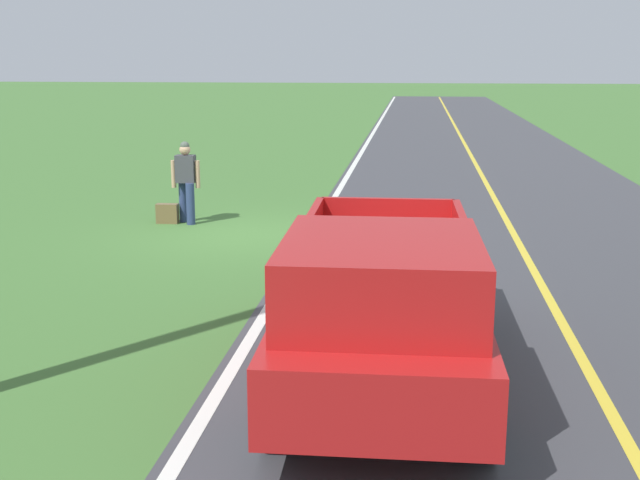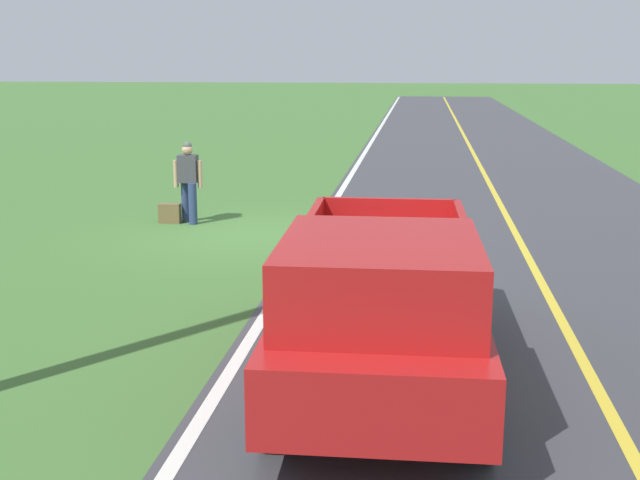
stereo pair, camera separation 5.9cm
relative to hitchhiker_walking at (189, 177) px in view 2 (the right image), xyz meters
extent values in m
plane|color=#427033|center=(-1.45, 1.03, -0.98)|extent=(200.00, 200.00, 0.00)
cube|color=#3D3D42|center=(-6.82, 1.03, -0.98)|extent=(8.39, 120.00, 0.00)
cube|color=silver|center=(-2.81, 1.03, -0.98)|extent=(0.16, 117.60, 0.00)
cube|color=gold|center=(-6.82, 1.03, -0.98)|extent=(0.14, 117.60, 0.00)
cylinder|color=navy|center=(-0.11, 0.15, -0.54)|extent=(0.18, 0.18, 0.88)
cylinder|color=navy|center=(0.11, -0.09, -0.54)|extent=(0.18, 0.18, 0.88)
cube|color=#3F3F47|center=(0.00, 0.03, 0.19)|extent=(0.40, 0.27, 0.58)
sphere|color=tan|center=(0.00, 0.03, 0.59)|extent=(0.23, 0.23, 0.23)
sphere|color=#4C564C|center=(0.00, 0.03, 0.67)|extent=(0.20, 0.20, 0.20)
cube|color=#234C2D|center=(0.00, -0.17, 0.22)|extent=(0.32, 0.21, 0.44)
cylinder|color=tan|center=(-0.26, 0.05, 0.08)|extent=(0.10, 0.10, 0.58)
cylinder|color=tan|center=(0.26, 0.06, 0.08)|extent=(0.10, 0.10, 0.58)
cube|color=brown|center=(0.42, 0.09, -0.77)|extent=(0.46, 0.21, 0.42)
cube|color=#B21919|center=(-4.50, 7.96, -0.23)|extent=(2.11, 5.44, 0.70)
cube|color=#B21919|center=(-4.53, 9.15, 0.48)|extent=(1.89, 2.20, 0.72)
cube|color=black|center=(-4.53, 9.15, 0.55)|extent=(1.71, 1.33, 0.43)
cube|color=#B21919|center=(-5.42, 6.86, 0.34)|extent=(0.16, 3.03, 0.45)
cube|color=#B21919|center=(-3.54, 6.90, 0.34)|extent=(0.16, 3.03, 0.45)
cube|color=#B21919|center=(-4.45, 5.37, 0.34)|extent=(1.84, 0.14, 0.45)
cylinder|color=black|center=(-5.44, 9.69, -0.58)|extent=(0.32, 0.81, 0.80)
cylinder|color=black|center=(-3.64, 9.73, -0.58)|extent=(0.32, 0.81, 0.80)
cylinder|color=black|center=(-5.37, 6.39, -0.58)|extent=(0.32, 0.81, 0.80)
cylinder|color=black|center=(-3.57, 6.43, -0.58)|extent=(0.32, 0.81, 0.80)
camera|label=1|loc=(-4.81, 16.39, 2.48)|focal=44.99mm
camera|label=2|loc=(-4.87, 16.39, 2.48)|focal=44.99mm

